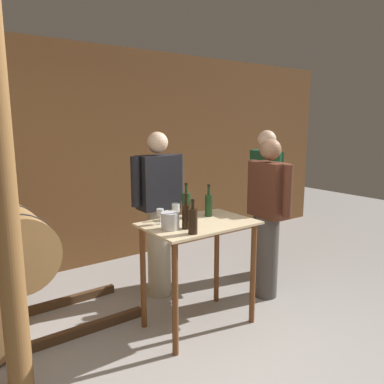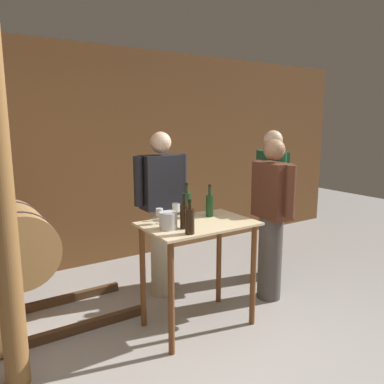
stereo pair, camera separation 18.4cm
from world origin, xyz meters
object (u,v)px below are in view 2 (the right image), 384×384
person_host (162,211)px  person_visitor_bearded (272,217)px  wooden_post (1,192)px  wine_bottle_right (210,205)px  wine_bottle_far_left (190,220)px  wine_bottle_left (184,215)px  wine_glass_near_left (159,213)px  person_visitor_with_scarf (271,201)px  ice_bucket (168,221)px  wine_glass_near_center (176,208)px  wine_bottle_center (187,205)px

person_host → person_visitor_bearded: (0.88, -0.67, -0.04)m
wooden_post → person_visitor_bearded: size_ratio=1.66×
wine_bottle_right → wine_bottle_far_left: bearing=-140.8°
wine_bottle_left → wine_glass_near_left: size_ratio=2.17×
wooden_post → wine_bottle_left: size_ratio=9.44×
wine_bottle_right → person_visitor_with_scarf: person_visitor_with_scarf is taller
ice_bucket → wine_bottle_left: bearing=-26.6°
ice_bucket → person_visitor_bearded: size_ratio=0.09×
wine_bottle_left → ice_bucket: (-0.12, 0.06, -0.04)m
wine_bottle_left → wine_bottle_right: 0.45m
person_visitor_bearded → person_visitor_with_scarf: bearing=46.7°
wine_glass_near_left → wine_glass_near_center: wine_glass_near_center is taller
wine_bottle_center → wine_bottle_far_left: bearing=-119.3°
wine_bottle_right → person_host: (-0.17, 0.60, -0.16)m
wine_glass_near_left → wine_bottle_left: bearing=-67.0°
wine_bottle_left → person_visitor_bearded: size_ratio=0.18×
wine_bottle_left → person_host: (0.22, 0.80, -0.15)m
wooden_post → wine_bottle_right: (1.68, 0.09, -0.30)m
wine_bottle_center → wine_bottle_right: (0.20, -0.07, -0.01)m
wine_bottle_left → wine_bottle_right: (0.40, 0.21, 0.00)m
ice_bucket → person_visitor_with_scarf: bearing=16.8°
ice_bucket → person_visitor_with_scarf: 1.68m
person_visitor_with_scarf → wine_bottle_left: bearing=-160.0°
wine_bottle_left → wine_glass_near_center: bearing=72.2°
wooden_post → person_visitor_with_scarf: wooden_post is taller
wine_bottle_center → wine_glass_near_center: wine_bottle_center is taller
person_host → person_visitor_bearded: 1.11m
wine_bottle_left → wooden_post: bearing=174.9°
wine_glass_near_left → ice_bucket: size_ratio=0.90×
wine_bottle_right → wine_glass_near_center: 0.31m
wine_glass_near_center → ice_bucket: 0.32m
wine_glass_near_left → wooden_post: bearing=-174.1°
wine_glass_near_center → person_visitor_bearded: (1.01, -0.16, -0.18)m
wine_glass_near_left → person_visitor_with_scarf: 1.62m
wine_bottle_far_left → person_visitor_with_scarf: size_ratio=0.16×
wine_bottle_center → person_visitor_with_scarf: bearing=11.4°
wine_bottle_center → wine_glass_near_left: bearing=-171.4°
wine_bottle_center → person_host: 0.55m
wine_bottle_left → person_visitor_bearded: bearing=6.9°
wine_bottle_right → person_host: 0.64m
wine_bottle_far_left → wine_glass_near_left: wine_bottle_far_left is taller
person_visitor_bearded → wine_bottle_right: bearing=173.9°
wine_glass_near_left → wine_glass_near_center: (0.19, 0.05, 0.01)m
wine_bottle_far_left → person_visitor_with_scarf: 1.68m
person_host → person_visitor_with_scarf: (1.27, -0.26, 0.00)m
wine_bottle_right → ice_bucket: wine_bottle_right is taller
person_visitor_with_scarf → person_visitor_bearded: person_visitor_with_scarf is taller
wine_glass_near_left → person_host: size_ratio=0.08×
person_host → wooden_post: bearing=-155.4°
wine_bottle_far_left → wine_glass_near_left: (-0.06, 0.39, -0.01)m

